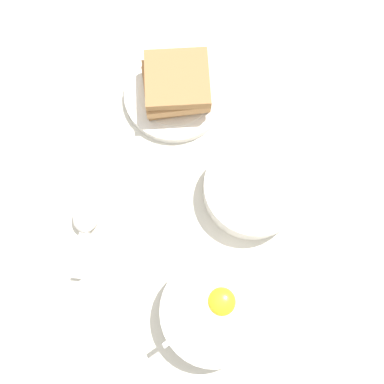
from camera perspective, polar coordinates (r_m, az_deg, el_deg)
The scene contains 6 objects.
ground_plane at distance 0.66m, azimuth -7.68°, elevation 4.76°, with size 3.00×3.00×0.00m, color beige.
egg_bowl at distance 0.58m, azimuth 3.17°, elevation -17.53°, with size 0.15×0.15×0.08m.
toast_plate at distance 0.70m, azimuth -2.60°, elevation 14.59°, with size 0.18×0.18×0.02m.
toast_sandwich at distance 0.67m, azimuth -2.44°, elevation 16.03°, with size 0.15×0.15×0.05m.
soup_spoon at distance 0.63m, azimuth -15.89°, elevation -4.15°, with size 0.14×0.06×0.03m.
congee_bowl at distance 0.62m, azimuth 9.27°, elevation 0.50°, with size 0.16×0.16×0.04m.
Camera 1 is at (0.18, 0.16, 0.61)m, focal length 35.00 mm.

